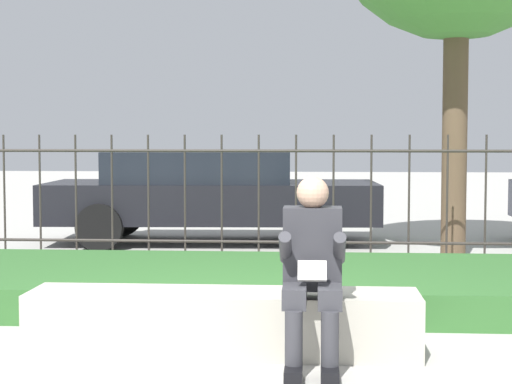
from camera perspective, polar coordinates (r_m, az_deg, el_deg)
The scene contains 6 objects.
ground_plane at distance 5.98m, azimuth -2.30°, elevation -10.65°, with size 60.00×60.00×0.00m, color #B2AFA8.
stone_bench at distance 5.94m, azimuth -2.19°, elevation -8.90°, with size 2.67×0.55×0.43m.
person_seated_reader at distance 5.52m, azimuth 3.78°, elevation -4.87°, with size 0.42×0.73×1.22m.
grass_berm at distance 7.79m, azimuth -0.76°, elevation -6.19°, with size 8.25×2.37×0.29m.
iron_fence at distance 9.57m, azimuth 0.18°, elevation -0.47°, with size 6.25×0.03×1.50m.
car_parked_center at distance 11.90m, azimuth -3.17°, elevation -0.10°, with size 4.62×2.01×1.28m.
Camera 1 is at (0.64, -5.76, 1.49)m, focal length 60.00 mm.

